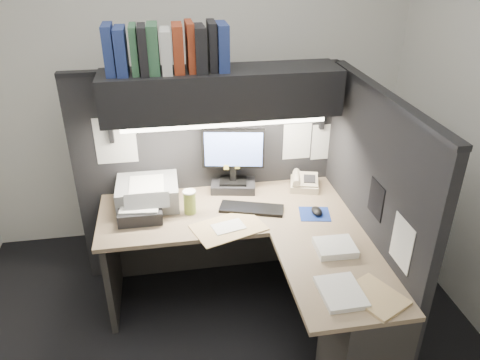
% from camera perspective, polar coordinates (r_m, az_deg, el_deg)
% --- Properties ---
extents(floor, '(3.50, 3.50, 0.00)m').
position_cam_1_polar(floor, '(3.27, -2.19, -19.87)').
color(floor, black).
rests_on(floor, ground).
extents(wall_back, '(3.50, 0.04, 2.70)m').
position_cam_1_polar(wall_back, '(3.84, -5.63, 11.66)').
color(wall_back, white).
rests_on(wall_back, floor).
extents(partition_back, '(1.90, 0.06, 1.60)m').
position_cam_1_polar(partition_back, '(3.52, -3.97, 0.47)').
color(partition_back, black).
rests_on(partition_back, floor).
extents(partition_right, '(0.06, 1.50, 1.60)m').
position_cam_1_polar(partition_right, '(3.12, 15.28, -4.49)').
color(partition_right, black).
rests_on(partition_right, floor).
extents(desk, '(1.70, 1.53, 0.73)m').
position_cam_1_polar(desk, '(3.02, 5.91, -13.16)').
color(desk, '#937C5D').
rests_on(desk, floor).
extents(overhead_shelf, '(1.55, 0.34, 0.30)m').
position_cam_1_polar(overhead_shelf, '(3.09, -2.26, 10.64)').
color(overhead_shelf, black).
rests_on(overhead_shelf, partition_back).
extents(task_light_tube, '(1.32, 0.04, 0.04)m').
position_cam_1_polar(task_light_tube, '(3.02, -1.84, 6.78)').
color(task_light_tube, white).
rests_on(task_light_tube, overhead_shelf).
extents(monitor, '(0.44, 0.25, 0.48)m').
position_cam_1_polar(monitor, '(3.38, -0.84, 1.66)').
color(monitor, black).
rests_on(monitor, desk).
extents(keyboard, '(0.46, 0.27, 0.02)m').
position_cam_1_polar(keyboard, '(3.22, 1.42, -3.49)').
color(keyboard, black).
rests_on(keyboard, desk).
extents(mousepad, '(0.23, 0.22, 0.00)m').
position_cam_1_polar(mousepad, '(3.21, 9.08, -4.11)').
color(mousepad, navy).
rests_on(mousepad, desk).
extents(mouse, '(0.07, 0.11, 0.04)m').
position_cam_1_polar(mouse, '(3.21, 9.34, -3.75)').
color(mouse, black).
rests_on(mouse, mousepad).
extents(telephone, '(0.25, 0.26, 0.08)m').
position_cam_1_polar(telephone, '(3.51, 7.85, -0.33)').
color(telephone, '#BFB193').
rests_on(telephone, desk).
extents(coffee_cup, '(0.09, 0.09, 0.16)m').
position_cam_1_polar(coffee_cup, '(3.17, -6.14, -2.74)').
color(coffee_cup, '#A8B749').
rests_on(coffee_cup, desk).
extents(printer, '(0.42, 0.36, 0.17)m').
position_cam_1_polar(printer, '(3.32, -11.17, -1.58)').
color(printer, gray).
rests_on(printer, desk).
extents(notebook_stack, '(0.29, 0.24, 0.09)m').
position_cam_1_polar(notebook_stack, '(3.18, -12.03, -3.86)').
color(notebook_stack, black).
rests_on(notebook_stack, desk).
extents(open_folder, '(0.52, 0.42, 0.01)m').
position_cam_1_polar(open_folder, '(3.03, -1.42, -5.80)').
color(open_folder, tan).
rests_on(open_folder, desk).
extents(paper_stack_a, '(0.24, 0.20, 0.04)m').
position_cam_1_polar(paper_stack_a, '(2.88, 11.52, -8.05)').
color(paper_stack_a, white).
rests_on(paper_stack_a, desk).
extents(paper_stack_b, '(0.22, 0.28, 0.03)m').
position_cam_1_polar(paper_stack_b, '(2.59, 12.21, -13.22)').
color(paper_stack_b, white).
rests_on(paper_stack_b, desk).
extents(manila_stack, '(0.33, 0.36, 0.02)m').
position_cam_1_polar(manila_stack, '(2.61, 16.22, -13.49)').
color(manila_stack, tan).
rests_on(manila_stack, desk).
extents(binder_row, '(0.75, 0.26, 0.30)m').
position_cam_1_polar(binder_row, '(2.99, -8.86, 15.55)').
color(binder_row, navy).
rests_on(binder_row, overhead_shelf).
extents(pinned_papers, '(1.76, 1.31, 0.51)m').
position_cam_1_polar(pinned_papers, '(3.13, 3.74, 2.07)').
color(pinned_papers, white).
rests_on(pinned_papers, partition_back).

